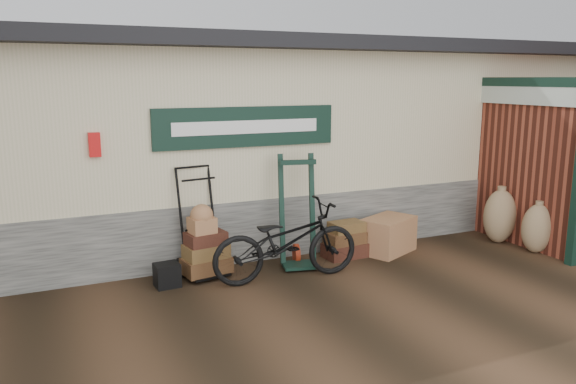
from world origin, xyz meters
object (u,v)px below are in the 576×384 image
Objects in this scene: suitcase_stack at (345,239)px; bicycle at (286,237)px; green_barrow at (298,211)px; wicker_hamper at (388,235)px; porter_trolley at (200,221)px; black_trunk at (167,275)px.

bicycle reaches higher than suitcase_stack.
bicycle is at bearing -117.03° from green_barrow.
bicycle reaches higher than wicker_hamper.
porter_trolley is at bearing 175.73° from wicker_hamper.
black_trunk is (-2.66, -0.13, -0.12)m from suitcase_stack.
green_barrow is 1.91× the size of wicker_hamper.
bicycle is (1.49, -0.38, 0.43)m from black_trunk.
suitcase_stack is (0.79, 0.05, -0.51)m from green_barrow.
green_barrow is 0.79× the size of bicycle.
green_barrow is 1.98m from black_trunk.
bicycle is (-0.38, -0.46, -0.21)m from green_barrow.
green_barrow is at bearing 179.81° from wicker_hamper.
green_barrow reaches higher than wicker_hamper.
suitcase_stack is at bearing 16.24° from green_barrow.
green_barrow is at bearing -36.47° from bicycle.
suitcase_stack is at bearing 175.67° from wicker_hamper.
porter_trolley is 0.95× the size of green_barrow.
wicker_hamper is at bearing 1.19° from black_trunk.
porter_trolley is at bearing -176.14° from green_barrow.
bicycle is (-1.90, -0.46, 0.31)m from wicker_hamper.
porter_trolley is at bearing 175.75° from suitcase_stack.
suitcase_stack is 0.75× the size of wicker_hamper.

